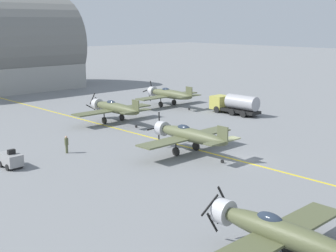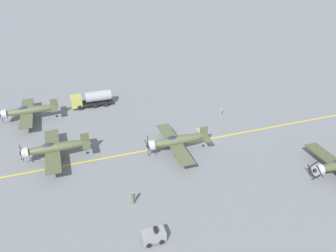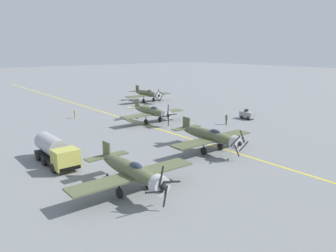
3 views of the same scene
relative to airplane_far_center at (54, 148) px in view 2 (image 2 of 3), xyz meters
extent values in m
plane|color=slate|center=(-2.09, -22.68, -2.01)|extent=(400.00, 400.00, 0.00)
cube|color=yellow|center=(-2.09, -22.68, -2.01)|extent=(0.30, 160.00, 0.01)
ellipsoid|color=#535839|center=(0.00, -0.41, 0.04)|extent=(1.50, 9.50, 1.42)
cylinder|color=#B7B7BC|center=(0.00, 4.04, 0.04)|extent=(1.58, 0.90, 1.58)
ellipsoid|color=#232D3D|center=(0.00, 0.73, 0.60)|extent=(0.80, 1.70, 0.76)
cube|color=#535839|center=(0.00, 0.35, -0.30)|extent=(12.00, 2.10, 0.16)
cube|color=#535839|center=(0.00, -4.50, 0.19)|extent=(4.40, 1.10, 0.12)
cube|color=#535839|center=(0.00, -4.50, 0.84)|extent=(0.14, 1.30, 1.60)
sphere|color=black|center=(0.00, 4.54, 0.04)|extent=(0.56, 0.56, 0.56)
cube|color=black|center=(-0.44, 4.54, 0.80)|extent=(0.99, 0.06, 1.59)
cube|color=black|center=(-0.76, 4.54, -0.40)|extent=(1.59, 0.06, 0.99)
cube|color=black|center=(0.44, 4.54, -0.72)|extent=(0.99, 0.06, 1.59)
cube|color=black|center=(0.76, 4.54, 0.47)|extent=(1.59, 0.06, 0.99)
cylinder|color=black|center=(-1.50, 0.35, -0.93)|extent=(0.14, 0.14, 1.26)
cylinder|color=black|center=(-1.50, 0.35, -1.56)|extent=(0.22, 0.90, 0.90)
cylinder|color=black|center=(1.50, 0.35, -0.93)|extent=(0.14, 0.14, 1.26)
cylinder|color=black|center=(1.50, 0.35, -1.56)|extent=(0.22, 0.90, 0.90)
cylinder|color=black|center=(0.00, -4.56, -1.83)|extent=(0.12, 0.36, 0.36)
cylinder|color=#B7B7BC|center=(-16.85, -33.20, 0.04)|extent=(1.57, 0.90, 1.58)
sphere|color=black|center=(-16.85, -32.70, 0.04)|extent=(0.56, 0.56, 0.56)
cube|color=black|center=(-17.58, -32.70, 0.51)|extent=(1.55, 0.06, 1.07)
cube|color=black|center=(-17.32, -32.70, -0.70)|extent=(1.07, 0.06, 1.55)
cube|color=black|center=(-16.11, -32.70, -0.44)|extent=(1.55, 0.06, 1.07)
cube|color=black|center=(-16.37, -32.70, 0.77)|extent=(1.07, 0.06, 1.55)
cylinder|color=black|center=(-15.35, -36.89, -0.93)|extent=(0.14, 0.14, 1.26)
cylinder|color=black|center=(-15.35, -36.89, -1.56)|extent=(0.22, 0.90, 0.90)
ellipsoid|color=#555B3C|center=(14.06, 3.58, 0.04)|extent=(1.50, 9.50, 1.42)
cylinder|color=#B7B7BC|center=(14.06, 8.03, 0.04)|extent=(1.58, 0.90, 1.58)
ellipsoid|color=#232D3D|center=(14.06, 4.72, 0.60)|extent=(0.80, 1.70, 0.76)
cube|color=#555B3C|center=(14.06, 4.34, -0.30)|extent=(12.00, 2.10, 0.16)
cube|color=#555B3C|center=(14.06, -0.51, 0.19)|extent=(4.40, 1.10, 0.12)
cube|color=#555B3C|center=(14.06, -0.51, 0.84)|extent=(0.14, 1.30, 1.60)
sphere|color=black|center=(14.06, 8.53, 0.04)|extent=(0.56, 0.56, 0.56)
cube|color=black|center=(13.86, 8.53, -0.81)|extent=(0.53, 0.06, 1.74)
cube|color=black|center=(14.91, 8.53, -0.16)|extent=(1.74, 0.06, 0.53)
cube|color=black|center=(14.25, 8.53, 0.89)|extent=(0.53, 0.06, 1.74)
cube|color=black|center=(13.20, 8.53, 0.23)|extent=(1.74, 0.06, 0.53)
cylinder|color=black|center=(12.56, 4.34, -0.93)|extent=(0.14, 0.14, 1.26)
cylinder|color=black|center=(12.56, 4.34, -1.56)|extent=(0.22, 0.90, 0.90)
cylinder|color=black|center=(15.56, 4.34, -0.93)|extent=(0.14, 0.14, 1.26)
cylinder|color=black|center=(15.56, 4.34, -1.56)|extent=(0.22, 0.90, 0.90)
cylinder|color=black|center=(14.06, -0.57, -1.83)|extent=(0.12, 0.36, 0.36)
ellipsoid|color=#585D3E|center=(-3.92, -18.18, 0.04)|extent=(1.50, 9.50, 1.42)
cylinder|color=#B7B7BC|center=(-3.92, -13.73, 0.04)|extent=(1.58, 0.90, 1.58)
ellipsoid|color=#232D3D|center=(-3.92, -17.04, 0.60)|extent=(0.80, 1.70, 0.76)
cube|color=#585D3E|center=(-3.92, -17.42, -0.30)|extent=(12.00, 2.10, 0.16)
cube|color=#585D3E|center=(-3.92, -22.27, 0.19)|extent=(4.40, 1.10, 0.12)
cube|color=#585D3E|center=(-3.92, -22.27, 0.84)|extent=(0.14, 1.30, 1.60)
sphere|color=black|center=(-3.92, -13.23, 0.04)|extent=(0.56, 0.56, 0.56)
cube|color=black|center=(-3.95, -13.23, -0.84)|extent=(0.21, 0.06, 1.75)
cube|color=black|center=(-3.05, -13.23, 0.01)|extent=(1.75, 0.06, 0.21)
cube|color=black|center=(-3.89, -13.23, 0.91)|extent=(0.21, 0.06, 1.75)
cube|color=black|center=(-4.79, -13.23, 0.07)|extent=(1.75, 0.06, 0.21)
cylinder|color=black|center=(-5.42, -17.42, -0.93)|extent=(0.14, 0.14, 1.26)
cylinder|color=black|center=(-5.42, -17.42, -1.56)|extent=(0.22, 0.90, 0.90)
cylinder|color=black|center=(-2.42, -17.42, -0.93)|extent=(0.14, 0.14, 1.26)
cylinder|color=black|center=(-2.42, -17.42, -1.56)|extent=(0.22, 0.90, 0.90)
cylinder|color=black|center=(-3.92, -22.33, -1.83)|extent=(0.12, 0.36, 0.36)
cube|color=black|center=(16.67, -7.48, -1.39)|extent=(2.25, 8.00, 0.40)
cube|color=#B2AD4C|center=(16.67, -4.52, -0.59)|extent=(2.50, 2.08, 2.00)
cylinder|color=#9E9EA3|center=(16.67, -8.80, -0.09)|extent=(2.10, 4.96, 2.10)
cylinder|color=black|center=(15.48, -5.00, -1.51)|extent=(0.30, 1.00, 1.00)
cylinder|color=black|center=(17.86, -5.00, -1.51)|extent=(0.30, 1.00, 1.00)
cylinder|color=black|center=(15.48, -7.88, -1.51)|extent=(0.30, 1.00, 1.00)
cylinder|color=black|center=(17.86, -7.88, -1.51)|extent=(0.30, 1.00, 1.00)
cylinder|color=black|center=(15.48, -9.96, -1.51)|extent=(0.30, 1.00, 1.00)
cylinder|color=black|center=(17.86, -9.96, -1.51)|extent=(0.30, 1.00, 1.00)
cube|color=gray|center=(-19.42, -9.48, -1.21)|extent=(1.40, 2.60, 1.10)
cube|color=black|center=(-19.42, -9.74, -0.44)|extent=(0.70, 0.36, 0.44)
cylinder|color=black|center=(-20.10, -8.76, -1.71)|extent=(0.20, 0.60, 0.60)
cylinder|color=black|center=(-18.73, -8.76, -1.71)|extent=(0.20, 0.60, 0.60)
cylinder|color=black|center=(-20.10, -10.19, -1.71)|extent=(0.20, 0.60, 0.60)
cylinder|color=black|center=(-18.73, -10.19, -1.71)|extent=(0.20, 0.60, 0.60)
cylinder|color=#515638|center=(-12.95, -8.80, -1.57)|extent=(0.27, 0.27, 0.88)
cylinder|color=#515638|center=(-12.95, -8.80, -0.77)|extent=(0.40, 0.40, 0.73)
sphere|color=tan|center=(-12.95, -8.80, -0.29)|extent=(0.24, 0.24, 0.24)
cylinder|color=tan|center=(4.86, -29.83, -1.61)|extent=(0.25, 0.25, 0.80)
cylinder|color=tan|center=(4.86, -29.83, -0.88)|extent=(0.37, 0.37, 0.67)
sphere|color=tan|center=(4.86, -29.83, -0.44)|extent=(0.22, 0.22, 0.22)
camera|label=1|loc=(-37.78, -50.23, 11.35)|focal=50.00mm
camera|label=2|loc=(-43.56, -2.99, 26.79)|focal=35.00mm
camera|label=3|loc=(28.51, 27.14, 10.41)|focal=35.00mm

